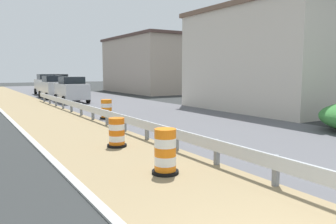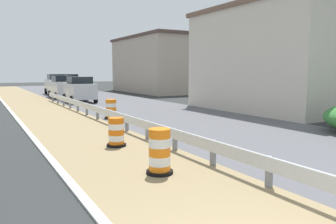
{
  "view_description": "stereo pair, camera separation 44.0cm",
  "coord_description": "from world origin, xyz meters",
  "px_view_note": "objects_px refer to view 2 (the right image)",
  "views": [
    {
      "loc": [
        -3.35,
        -2.26,
        2.52
      ],
      "look_at": [
        2.85,
        7.78,
        1.09
      ],
      "focal_mm": 35.77,
      "sensor_mm": 36.0,
      "label": 1
    },
    {
      "loc": [
        -2.98,
        -2.49,
        2.52
      ],
      "look_at": [
        2.85,
        7.78,
        1.09
      ],
      "focal_mm": 35.77,
      "sensor_mm": 36.0,
      "label": 2
    }
  ],
  "objects_px": {
    "traffic_barrel_nearest": "(160,153)",
    "car_lead_far_lane": "(62,87)",
    "car_trailing_near_lane": "(62,82)",
    "car_mid_far_lane": "(71,83)",
    "traffic_barrel_close": "(116,133)",
    "utility_pole_near": "(268,32)",
    "car_trailing_far_lane": "(80,89)",
    "car_lead_near_lane": "(56,84)",
    "traffic_barrel_mid": "(111,110)"
  },
  "relations": [
    {
      "from": "car_trailing_near_lane",
      "to": "traffic_barrel_mid",
      "type": "bearing_deg",
      "value": -9.24
    },
    {
      "from": "car_trailing_far_lane",
      "to": "traffic_barrel_nearest",
      "type": "bearing_deg",
      "value": 171.23
    },
    {
      "from": "traffic_barrel_close",
      "to": "utility_pole_near",
      "type": "xyz_separation_m",
      "value": [
        10.58,
        3.53,
        4.29
      ]
    },
    {
      "from": "traffic_barrel_close",
      "to": "car_lead_near_lane",
      "type": "xyz_separation_m",
      "value": [
        3.46,
        27.49,
        0.67
      ]
    },
    {
      "from": "car_lead_far_lane",
      "to": "utility_pole_near",
      "type": "distance_m",
      "value": 20.56
    },
    {
      "from": "car_lead_near_lane",
      "to": "traffic_barrel_mid",
      "type": "bearing_deg",
      "value": 177.45
    },
    {
      "from": "traffic_barrel_nearest",
      "to": "car_lead_far_lane",
      "type": "height_order",
      "value": "car_lead_far_lane"
    },
    {
      "from": "traffic_barrel_nearest",
      "to": "car_lead_far_lane",
      "type": "xyz_separation_m",
      "value": [
        3.14,
        25.7,
        0.55
      ]
    },
    {
      "from": "traffic_barrel_close",
      "to": "car_trailing_near_lane",
      "type": "distance_m",
      "value": 39.07
    },
    {
      "from": "traffic_barrel_mid",
      "to": "car_mid_far_lane",
      "type": "height_order",
      "value": "car_mid_far_lane"
    },
    {
      "from": "car_mid_far_lane",
      "to": "utility_pole_near",
      "type": "relative_size",
      "value": 0.45
    },
    {
      "from": "car_lead_near_lane",
      "to": "car_trailing_far_lane",
      "type": "height_order",
      "value": "car_lead_near_lane"
    },
    {
      "from": "traffic_barrel_close",
      "to": "traffic_barrel_mid",
      "type": "distance_m",
      "value": 6.93
    },
    {
      "from": "traffic_barrel_nearest",
      "to": "car_mid_far_lane",
      "type": "height_order",
      "value": "car_mid_far_lane"
    },
    {
      "from": "traffic_barrel_mid",
      "to": "car_trailing_near_lane",
      "type": "xyz_separation_m",
      "value": [
        4.26,
        31.96,
        0.61
      ]
    },
    {
      "from": "traffic_barrel_nearest",
      "to": "car_lead_near_lane",
      "type": "distance_m",
      "value": 31.13
    },
    {
      "from": "traffic_barrel_nearest",
      "to": "car_trailing_far_lane",
      "type": "xyz_separation_m",
      "value": [
        3.44,
        20.43,
        0.53
      ]
    },
    {
      "from": "traffic_barrel_close",
      "to": "car_lead_far_lane",
      "type": "relative_size",
      "value": 0.21
    },
    {
      "from": "car_mid_far_lane",
      "to": "utility_pole_near",
      "type": "height_order",
      "value": "utility_pole_near"
    },
    {
      "from": "traffic_barrel_close",
      "to": "car_trailing_near_lane",
      "type": "relative_size",
      "value": 0.21
    },
    {
      "from": "traffic_barrel_nearest",
      "to": "traffic_barrel_close",
      "type": "xyz_separation_m",
      "value": [
        0.17,
        3.42,
        -0.07
      ]
    },
    {
      "from": "traffic_barrel_nearest",
      "to": "car_trailing_far_lane",
      "type": "distance_m",
      "value": 20.73
    },
    {
      "from": "car_lead_far_lane",
      "to": "car_mid_far_lane",
      "type": "relative_size",
      "value": 1.15
    },
    {
      "from": "car_lead_near_lane",
      "to": "car_trailing_near_lane",
      "type": "height_order",
      "value": "car_lead_near_lane"
    },
    {
      "from": "traffic_barrel_mid",
      "to": "car_trailing_near_lane",
      "type": "distance_m",
      "value": 32.25
    },
    {
      "from": "car_mid_far_lane",
      "to": "car_trailing_far_lane",
      "type": "xyz_separation_m",
      "value": [
        -3.01,
        -15.7,
        -0.04
      ]
    },
    {
      "from": "car_trailing_near_lane",
      "to": "utility_pole_near",
      "type": "height_order",
      "value": "utility_pole_near"
    },
    {
      "from": "traffic_barrel_close",
      "to": "utility_pole_near",
      "type": "distance_m",
      "value": 11.95
    },
    {
      "from": "traffic_barrel_nearest",
      "to": "car_trailing_far_lane",
      "type": "bearing_deg",
      "value": 80.43
    },
    {
      "from": "car_trailing_near_lane",
      "to": "car_mid_far_lane",
      "type": "distance_m",
      "value": 5.82
    },
    {
      "from": "traffic_barrel_nearest",
      "to": "car_trailing_near_lane",
      "type": "xyz_separation_m",
      "value": [
        6.63,
        41.95,
        0.56
      ]
    },
    {
      "from": "car_mid_far_lane",
      "to": "car_lead_near_lane",
      "type": "bearing_deg",
      "value": -30.17
    },
    {
      "from": "car_lead_near_lane",
      "to": "traffic_barrel_nearest",
      "type": "bearing_deg",
      "value": 174.2
    },
    {
      "from": "utility_pole_near",
      "to": "traffic_barrel_close",
      "type": "bearing_deg",
      "value": -161.55
    },
    {
      "from": "car_trailing_near_lane",
      "to": "car_lead_far_lane",
      "type": "bearing_deg",
      "value": -13.75
    },
    {
      "from": "traffic_barrel_mid",
      "to": "car_lead_near_lane",
      "type": "xyz_separation_m",
      "value": [
        1.26,
        20.93,
        0.65
      ]
    },
    {
      "from": "car_mid_far_lane",
      "to": "utility_pole_near",
      "type": "distance_m",
      "value": 29.72
    },
    {
      "from": "car_lead_far_lane",
      "to": "utility_pole_near",
      "type": "xyz_separation_m",
      "value": [
        7.6,
        -18.75,
        3.67
      ]
    },
    {
      "from": "car_lead_near_lane",
      "to": "car_mid_far_lane",
      "type": "height_order",
      "value": "car_lead_near_lane"
    },
    {
      "from": "car_lead_near_lane",
      "to": "car_lead_far_lane",
      "type": "bearing_deg",
      "value": 175.64
    },
    {
      "from": "traffic_barrel_mid",
      "to": "car_trailing_far_lane",
      "type": "bearing_deg",
      "value": 84.11
    },
    {
      "from": "car_trailing_far_lane",
      "to": "car_mid_far_lane",
      "type": "bearing_deg",
      "value": -10.06
    },
    {
      "from": "traffic_barrel_nearest",
      "to": "car_lead_near_lane",
      "type": "relative_size",
      "value": 0.25
    },
    {
      "from": "traffic_barrel_nearest",
      "to": "car_trailing_far_lane",
      "type": "height_order",
      "value": "car_trailing_far_lane"
    },
    {
      "from": "car_lead_near_lane",
      "to": "car_trailing_far_lane",
      "type": "xyz_separation_m",
      "value": [
        -0.18,
        -10.48,
        -0.07
      ]
    },
    {
      "from": "car_trailing_near_lane",
      "to": "car_mid_far_lane",
      "type": "xyz_separation_m",
      "value": [
        -0.18,
        -5.82,
        0.01
      ]
    },
    {
      "from": "traffic_barrel_close",
      "to": "traffic_barrel_mid",
      "type": "height_order",
      "value": "traffic_barrel_mid"
    },
    {
      "from": "car_trailing_near_lane",
      "to": "utility_pole_near",
      "type": "bearing_deg",
      "value": 5.06
    },
    {
      "from": "car_trailing_far_lane",
      "to": "car_lead_near_lane",
      "type": "bearing_deg",
      "value": -0.19
    },
    {
      "from": "traffic_barrel_close",
      "to": "car_mid_far_lane",
      "type": "xyz_separation_m",
      "value": [
        6.29,
        32.71,
        0.65
      ]
    }
  ]
}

